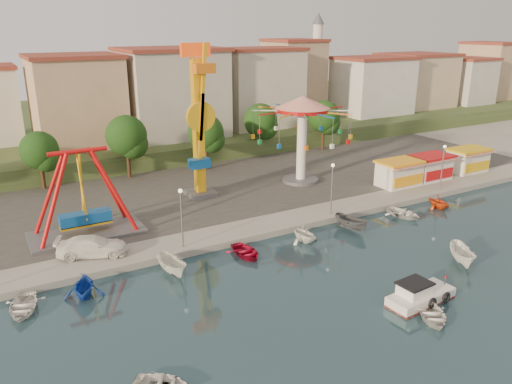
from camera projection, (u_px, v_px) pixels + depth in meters
ground at (353, 296)px, 36.36m from camera, size 200.00×200.00×0.00m
quay_deck at (121, 136)px, 87.26m from camera, size 200.00×100.00×0.60m
asphalt_pad at (192, 182)px, 60.84m from camera, size 90.00×28.00×0.01m
hill_terrace at (113, 125)px, 90.99m from camera, size 200.00×60.00×3.00m
pirate_ship_ride at (83, 195)px, 44.50m from camera, size 10.00×5.00×8.00m
kamikaze_tower at (199, 125)px, 53.44m from camera, size 3.20×3.10×16.50m
wave_swinger at (302, 120)px, 58.67m from camera, size 11.60×11.60×10.40m
booth_left at (399, 173)px, 59.07m from camera, size 5.40×3.78×3.08m
booth_mid at (430, 167)px, 61.53m from camera, size 5.40×3.78×3.08m
booth_right at (468, 160)px, 64.81m from camera, size 5.40×3.78×3.08m
lamp_post_1 at (182, 220)px, 42.29m from camera, size 0.14×0.14×5.00m
lamp_post_2 at (332, 190)px, 49.84m from camera, size 0.14×0.14×5.00m
lamp_post_3 at (442, 169)px, 57.38m from camera, size 0.14×0.14×5.00m
tree_1 at (39, 150)px, 56.97m from camera, size 4.35×4.35×6.80m
tree_2 at (126, 136)px, 61.10m from camera, size 5.02×5.02×7.85m
tree_3 at (206, 132)px, 64.74m from camera, size 4.68×4.68×7.32m
tree_4 at (261, 120)px, 71.86m from camera, size 4.86×4.86×7.60m
tree_5 at (324, 117)px, 75.09m from camera, size 4.83×4.83×7.54m
building_2 at (79, 99)px, 72.50m from camera, size 11.95×9.28×11.23m
building_3 at (176, 102)px, 76.73m from camera, size 12.59×10.50×9.20m
building_4 at (243, 93)px, 85.87m from camera, size 10.75×9.23×9.24m
building_5 at (312, 84)px, 90.29m from camera, size 12.77×10.96×11.21m
building_6 at (367, 79)px, 94.38m from camera, size 8.23×8.98×12.36m
building_7 at (394, 82)px, 104.61m from camera, size 11.59×10.93×8.76m
building_8 at (466, 73)px, 105.21m from camera, size 12.84×9.28×12.58m
building_9 at (494, 77)px, 114.39m from camera, size 12.95×9.17×9.21m
minaret at (317, 60)px, 93.77m from camera, size 2.80×2.80×18.00m
cabin_motorboat at (419, 296)px, 35.40m from camera, size 5.37×2.35×1.85m
rowboat_a at (162, 384)px, 26.99m from camera, size 3.91×3.80×0.66m
rowboat_b at (432, 314)px, 33.41m from camera, size 4.01×4.38×0.74m
skiff at (462, 255)px, 41.08m from camera, size 3.40×4.14×1.53m
van at (92, 246)px, 41.24m from camera, size 6.13×4.14×1.65m
moored_boat_0 at (23, 306)px, 34.33m from camera, size 3.61×4.37×0.78m
moored_boat_1 at (84, 285)px, 36.13m from camera, size 3.70×4.00×1.74m
moored_boat_2 at (172, 266)px, 39.37m from camera, size 1.88×3.94×1.46m
moored_boat_3 at (246, 252)px, 42.61m from camera, size 2.77×3.78×0.76m
moored_boat_4 at (304, 233)px, 45.33m from camera, size 3.08×3.44×1.63m
moored_boat_5 at (351, 223)px, 47.96m from camera, size 2.22×3.96×1.45m
moored_boat_6 at (403, 213)px, 51.35m from camera, size 3.36×4.24×0.79m
moored_boat_7 at (439, 202)px, 53.67m from camera, size 2.46×2.84×1.48m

